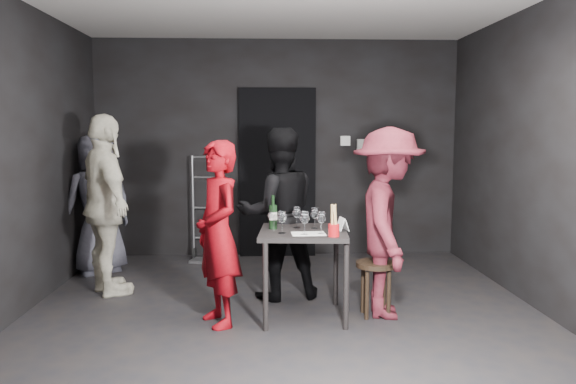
{
  "coord_description": "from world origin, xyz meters",
  "views": [
    {
      "loc": [
        -0.16,
        -4.56,
        1.59
      ],
      "look_at": [
        0.04,
        0.25,
        1.05
      ],
      "focal_mm": 35.0,
      "sensor_mm": 36.0,
      "label": 1
    }
  ],
  "objects_px": {
    "stool": "(376,273)",
    "woman_black": "(278,208)",
    "tasting_table": "(303,242)",
    "bystander_grey": "(98,201)",
    "man_maroon": "(388,215)",
    "wine_bottle": "(273,216)",
    "breadstick_cup": "(334,221)",
    "hand_truck": "(209,242)",
    "server_red": "(218,233)",
    "bystander_cream": "(106,191)"
  },
  "relations": [
    {
      "from": "tasting_table",
      "to": "man_maroon",
      "type": "relative_size",
      "value": 0.43
    },
    {
      "from": "man_maroon",
      "to": "tasting_table",
      "type": "bearing_deg",
      "value": 99.73
    },
    {
      "from": "wine_bottle",
      "to": "stool",
      "type": "bearing_deg",
      "value": -4.53
    },
    {
      "from": "stool",
      "to": "bystander_grey",
      "type": "relative_size",
      "value": 0.29
    },
    {
      "from": "bystander_cream",
      "to": "tasting_table",
      "type": "bearing_deg",
      "value": -144.57
    },
    {
      "from": "hand_truck",
      "to": "server_red",
      "type": "xyz_separation_m",
      "value": [
        0.3,
        -2.26,
        0.53
      ]
    },
    {
      "from": "tasting_table",
      "to": "stool",
      "type": "relative_size",
      "value": 1.6
    },
    {
      "from": "hand_truck",
      "to": "woman_black",
      "type": "xyz_separation_m",
      "value": [
        0.81,
        -1.54,
        0.63
      ]
    },
    {
      "from": "stool",
      "to": "hand_truck",
      "type": "bearing_deg",
      "value": 127.42
    },
    {
      "from": "breadstick_cup",
      "to": "woman_black",
      "type": "bearing_deg",
      "value": 115.69
    },
    {
      "from": "hand_truck",
      "to": "server_red",
      "type": "relative_size",
      "value": 0.84
    },
    {
      "from": "bystander_grey",
      "to": "breadstick_cup",
      "type": "distance_m",
      "value": 3.02
    },
    {
      "from": "wine_bottle",
      "to": "breadstick_cup",
      "type": "height_order",
      "value": "wine_bottle"
    },
    {
      "from": "man_maroon",
      "to": "bystander_cream",
      "type": "distance_m",
      "value": 2.67
    },
    {
      "from": "stool",
      "to": "woman_black",
      "type": "height_order",
      "value": "woman_black"
    },
    {
      "from": "wine_bottle",
      "to": "breadstick_cup",
      "type": "relative_size",
      "value": 1.06
    },
    {
      "from": "tasting_table",
      "to": "bystander_grey",
      "type": "height_order",
      "value": "bystander_grey"
    },
    {
      "from": "woman_black",
      "to": "bystander_cream",
      "type": "xyz_separation_m",
      "value": [
        -1.65,
        0.18,
        0.15
      ]
    },
    {
      "from": "tasting_table",
      "to": "bystander_grey",
      "type": "xyz_separation_m",
      "value": [
        -2.16,
        1.58,
        0.16
      ]
    },
    {
      "from": "hand_truck",
      "to": "bystander_grey",
      "type": "bearing_deg",
      "value": -143.25
    },
    {
      "from": "man_maroon",
      "to": "breadstick_cup",
      "type": "xyz_separation_m",
      "value": [
        -0.5,
        -0.31,
        0.01
      ]
    },
    {
      "from": "woman_black",
      "to": "hand_truck",
      "type": "bearing_deg",
      "value": -74.07
    },
    {
      "from": "server_red",
      "to": "bystander_cream",
      "type": "height_order",
      "value": "bystander_cream"
    },
    {
      "from": "server_red",
      "to": "wine_bottle",
      "type": "relative_size",
      "value": 5.22
    },
    {
      "from": "stool",
      "to": "bystander_cream",
      "type": "height_order",
      "value": "bystander_cream"
    },
    {
      "from": "server_red",
      "to": "woman_black",
      "type": "relative_size",
      "value": 0.88
    },
    {
      "from": "tasting_table",
      "to": "bystander_grey",
      "type": "distance_m",
      "value": 2.68
    },
    {
      "from": "server_red",
      "to": "hand_truck",
      "type": "bearing_deg",
      "value": 161.52
    },
    {
      "from": "hand_truck",
      "to": "server_red",
      "type": "distance_m",
      "value": 2.34
    },
    {
      "from": "wine_bottle",
      "to": "bystander_grey",
      "type": "bearing_deg",
      "value": 141.65
    },
    {
      "from": "tasting_table",
      "to": "hand_truck",
      "type": "bearing_deg",
      "value": 115.28
    },
    {
      "from": "woman_black",
      "to": "man_maroon",
      "type": "xyz_separation_m",
      "value": [
        0.92,
        -0.55,
        0.01
      ]
    },
    {
      "from": "bystander_cream",
      "to": "woman_black",
      "type": "bearing_deg",
      "value": -128.37
    },
    {
      "from": "hand_truck",
      "to": "stool",
      "type": "xyz_separation_m",
      "value": [
        1.62,
        -2.12,
        0.14
      ]
    },
    {
      "from": "tasting_table",
      "to": "server_red",
      "type": "height_order",
      "value": "server_red"
    },
    {
      "from": "bystander_grey",
      "to": "breadstick_cup",
      "type": "xyz_separation_m",
      "value": [
        2.38,
        -1.86,
        0.06
      ]
    },
    {
      "from": "man_maroon",
      "to": "woman_black",
      "type": "bearing_deg",
      "value": 66.6
    },
    {
      "from": "server_red",
      "to": "bystander_grey",
      "type": "relative_size",
      "value": 0.93
    },
    {
      "from": "hand_truck",
      "to": "breadstick_cup",
      "type": "height_order",
      "value": "hand_truck"
    },
    {
      "from": "hand_truck",
      "to": "wine_bottle",
      "type": "xyz_separation_m",
      "value": [
        0.75,
        -2.05,
        0.63
      ]
    },
    {
      "from": "hand_truck",
      "to": "man_maroon",
      "type": "bearing_deg",
      "value": -38.99
    },
    {
      "from": "tasting_table",
      "to": "wine_bottle",
      "type": "bearing_deg",
      "value": 164.75
    },
    {
      "from": "server_red",
      "to": "tasting_table",
      "type": "bearing_deg",
      "value": 75.31
    },
    {
      "from": "stool",
      "to": "woman_black",
      "type": "distance_m",
      "value": 1.11
    },
    {
      "from": "tasting_table",
      "to": "woman_black",
      "type": "distance_m",
      "value": 0.65
    },
    {
      "from": "man_maroon",
      "to": "bystander_cream",
      "type": "xyz_separation_m",
      "value": [
        -2.56,
        0.73,
        0.14
      ]
    },
    {
      "from": "tasting_table",
      "to": "man_maroon",
      "type": "distance_m",
      "value": 0.76
    },
    {
      "from": "bystander_cream",
      "to": "bystander_grey",
      "type": "height_order",
      "value": "bystander_cream"
    },
    {
      "from": "bystander_cream",
      "to": "breadstick_cup",
      "type": "distance_m",
      "value": 2.31
    },
    {
      "from": "woman_black",
      "to": "man_maroon",
      "type": "height_order",
      "value": "man_maroon"
    }
  ]
}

